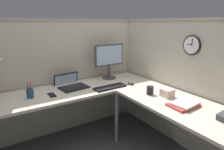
{
  "coord_description": "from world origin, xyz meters",
  "views": [
    {
      "loc": [
        -1.1,
        -1.71,
        1.53
      ],
      "look_at": [
        0.18,
        0.3,
        0.88
      ],
      "focal_mm": 31.07,
      "sensor_mm": 36.0,
      "label": 1
    }
  ],
  "objects": [
    {
      "name": "wall_clock",
      "position": [
        0.82,
        -0.36,
        1.29
      ],
      "size": [
        0.04,
        0.22,
        0.22
      ],
      "color": "black"
    },
    {
      "name": "cubicle_wall_back",
      "position": [
        -0.36,
        0.87,
        0.79
      ],
      "size": [
        2.57,
        0.12,
        1.58
      ],
      "color": "#B7AD99",
      "rests_on": "ground"
    },
    {
      "name": "desk",
      "position": [
        -0.15,
        -0.05,
        0.63
      ],
      "size": [
        2.35,
        2.15,
        0.73
      ],
      "color": "beige",
      "rests_on": "ground"
    },
    {
      "name": "keyboard",
      "position": [
        0.12,
        0.26,
        0.74
      ],
      "size": [
        0.43,
        0.16,
        0.02
      ],
      "primitive_type": "cube",
      "rotation": [
        0.0,
        0.0,
        0.04
      ],
      "color": "black",
      "rests_on": "desk"
    },
    {
      "name": "book_stack",
      "position": [
        0.44,
        -0.6,
        0.75
      ],
      "size": [
        0.3,
        0.23,
        0.04
      ],
      "color": "#BF3F38",
      "rests_on": "desk"
    },
    {
      "name": "cell_phone",
      "position": [
        -0.57,
        0.4,
        0.73
      ],
      "size": [
        0.07,
        0.15,
        0.01
      ],
      "primitive_type": "cube",
      "rotation": [
        0.0,
        0.0,
        0.02
      ],
      "color": "black",
      "rests_on": "desk"
    },
    {
      "name": "computer_mouse",
      "position": [
        0.43,
        0.23,
        0.75
      ],
      "size": [
        0.06,
        0.1,
        0.03
      ],
      "primitive_type": "ellipsoid",
      "color": "#232326",
      "rests_on": "desk"
    },
    {
      "name": "laptop",
      "position": [
        -0.27,
        0.59,
        0.75
      ],
      "size": [
        0.38,
        0.42,
        0.22
      ],
      "color": "black",
      "rests_on": "desk"
    },
    {
      "name": "coffee_mug",
      "position": [
        0.39,
        -0.18,
        0.78
      ],
      "size": [
        0.08,
        0.08,
        0.1
      ],
      "primitive_type": "cylinder",
      "color": "black",
      "rests_on": "desk"
    },
    {
      "name": "cubicle_wall_right",
      "position": [
        0.87,
        -0.27,
        0.79
      ],
      "size": [
        0.12,
        2.37,
        1.58
      ],
      "color": "#B7AD99",
      "rests_on": "ground"
    },
    {
      "name": "tissue_box",
      "position": [
        0.5,
        -0.34,
        0.78
      ],
      "size": [
        0.12,
        0.12,
        0.09
      ],
      "primitive_type": "cube",
      "color": "beige",
      "rests_on": "desk"
    },
    {
      "name": "pen_cup",
      "position": [
        -0.79,
        0.46,
        0.78
      ],
      "size": [
        0.08,
        0.08,
        0.18
      ],
      "color": "navy",
      "rests_on": "desk"
    },
    {
      "name": "monitor",
      "position": [
        0.35,
        0.64,
        1.02
      ],
      "size": [
        0.46,
        0.2,
        0.5
      ],
      "color": "#38383D",
      "rests_on": "desk"
    }
  ]
}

